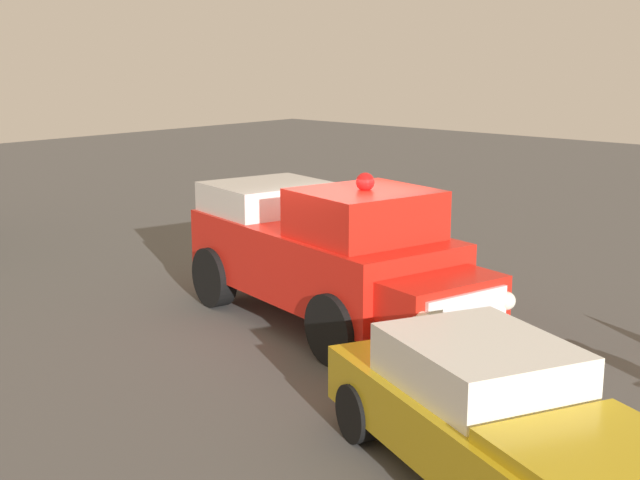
# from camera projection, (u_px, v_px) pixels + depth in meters

# --- Properties ---
(ground_plane) EXTENTS (60.00, 60.00, 0.00)m
(ground_plane) POSITION_uv_depth(u_px,v_px,m) (338.00, 331.00, 13.74)
(ground_plane) COLOR #514F4C
(vintage_fire_truck) EXTENTS (6.27, 3.44, 2.59)m
(vintage_fire_truck) POSITION_uv_depth(u_px,v_px,m) (329.00, 253.00, 13.82)
(vintage_fire_truck) COLOR black
(vintage_fire_truck) RESTS_ON ground
(classic_hot_rod) EXTENTS (4.74, 3.44, 1.46)m
(classic_hot_rod) POSITION_uv_depth(u_px,v_px,m) (497.00, 417.00, 8.74)
(classic_hot_rod) COLOR black
(classic_hot_rod) RESTS_ON ground
(spectator_standing) EXTENTS (0.42, 0.61, 1.68)m
(spectator_standing) POSITION_uv_depth(u_px,v_px,m) (378.00, 211.00, 18.55)
(spectator_standing) COLOR #2D334C
(spectator_standing) RESTS_ON ground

